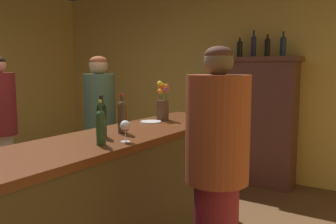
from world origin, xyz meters
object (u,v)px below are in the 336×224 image
at_px(wine_glass_rear, 211,107).
at_px(display_bottle_midleft, 254,45).
at_px(display_bottle_center, 267,46).
at_px(patron_near_entrance, 100,125).
at_px(flower_arrangement, 163,103).
at_px(patron_in_navy, 1,130).
at_px(display_bottle_left, 240,48).
at_px(display_bottle_midright, 283,45).
at_px(bar_counter, 112,203).
at_px(display_cabinet, 258,119).
at_px(wine_glass_front, 192,107).
at_px(wine_glass_mid, 125,127).
at_px(cheese_plate, 151,122).
at_px(wine_bottle_malbec, 122,115).
at_px(bartender, 217,172).
at_px(wine_bottle_merlot, 101,126).
at_px(wine_bottle_pinot, 102,118).

distance_m(wine_glass_rear, display_bottle_midleft, 1.45).
distance_m(display_bottle_center, patron_near_entrance, 2.31).
bearing_deg(flower_arrangement, patron_in_navy, -152.90).
distance_m(display_bottle_left, patron_near_entrance, 2.12).
xyz_separation_m(display_bottle_midleft, display_bottle_midright, (0.38, 0.00, -0.01)).
distance_m(bar_counter, display_bottle_midright, 2.93).
height_order(display_bottle_left, display_bottle_midright, display_bottle_midright).
bearing_deg(display_cabinet, display_bottle_midright, 0.00).
xyz_separation_m(wine_glass_front, wine_glass_mid, (0.16, -1.23, -0.01)).
xyz_separation_m(display_cabinet, cheese_plate, (-0.38, -1.90, 0.17)).
relative_size(bar_counter, wine_bottle_malbec, 9.91).
distance_m(display_bottle_left, display_bottle_midleft, 0.19).
bearing_deg(bartender, wine_bottle_malbec, -1.20).
bearing_deg(bar_counter, display_bottle_midleft, 86.31).
distance_m(wine_glass_mid, wine_glass_rear, 1.40).
bearing_deg(cheese_plate, display_bottle_midleft, 81.36).
distance_m(flower_arrangement, display_bottle_midleft, 1.84).
bearing_deg(display_bottle_midleft, wine_bottle_merlot, -90.21).
height_order(wine_glass_mid, wine_glass_rear, wine_glass_mid).
height_order(bar_counter, patron_in_navy, patron_in_navy).
xyz_separation_m(wine_bottle_malbec, flower_arrangement, (-0.13, 0.74, 0.02)).
bearing_deg(patron_near_entrance, patron_in_navy, -82.92).
bearing_deg(wine_bottle_merlot, bar_counter, 120.62).
relative_size(wine_bottle_merlot, wine_bottle_pinot, 0.96).
height_order(display_bottle_center, bartender, display_bottle_center).
xyz_separation_m(display_bottle_center, patron_in_navy, (-1.94, -2.45, -0.90)).
relative_size(wine_bottle_malbec, flower_arrangement, 0.80).
bearing_deg(wine_glass_front, wine_bottle_malbec, -93.51).
bearing_deg(bartender, display_cabinet, -70.53).
xyz_separation_m(wine_bottle_pinot, patron_near_entrance, (-0.93, 0.94, -0.26)).
height_order(wine_bottle_malbec, wine_glass_front, wine_bottle_malbec).
xyz_separation_m(wine_bottle_pinot, wine_bottle_malbec, (0.03, 0.19, 0.00)).
relative_size(wine_bottle_malbec, display_bottle_midright, 0.93).
xyz_separation_m(display_cabinet, wine_bottle_merlot, (-0.11, -2.84, 0.29)).
distance_m(bar_counter, wine_bottle_pinot, 0.66).
distance_m(wine_bottle_merlot, patron_near_entrance, 1.61).
bearing_deg(display_bottle_midright, wine_glass_front, -108.23).
height_order(flower_arrangement, display_bottle_midleft, display_bottle_midleft).
height_order(display_bottle_midleft, patron_in_navy, display_bottle_midleft).
bearing_deg(display_bottle_midleft, wine_glass_front, -94.02).
xyz_separation_m(wine_bottle_pinot, cheese_plate, (-0.10, 0.74, -0.13)).
distance_m(display_bottle_center, display_bottle_midright, 0.20).
height_order(wine_bottle_malbec, wine_glass_mid, wine_bottle_malbec).
xyz_separation_m(wine_bottle_merlot, wine_bottle_pinot, (-0.18, 0.20, 0.01)).
height_order(bar_counter, patron_near_entrance, patron_near_entrance).
height_order(display_cabinet, patron_in_navy, display_cabinet).
height_order(wine_glass_front, cheese_plate, wine_glass_front).
height_order(wine_glass_mid, bartender, bartender).
relative_size(wine_bottle_merlot, cheese_plate, 1.51).
bearing_deg(bartender, patron_near_entrance, -19.08).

